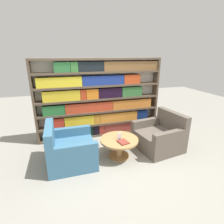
# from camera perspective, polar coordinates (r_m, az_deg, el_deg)

# --- Properties ---
(ground_plane) EXTENTS (14.00, 14.00, 0.00)m
(ground_plane) POSITION_cam_1_polar(r_m,az_deg,el_deg) (3.61, 1.90, -16.86)
(ground_plane) COLOR gray
(bookshelf) EXTENTS (3.17, 0.30, 2.00)m
(bookshelf) POSITION_cam_1_polar(r_m,az_deg,el_deg) (4.51, -3.85, 4.11)
(bookshelf) COLOR silver
(bookshelf) RESTS_ON ground_plane
(armchair_left) EXTENTS (0.90, 0.91, 0.84)m
(armchair_left) POSITION_cam_1_polar(r_m,az_deg,el_deg) (3.62, -13.70, -12.02)
(armchair_left) COLOR #386684
(armchair_left) RESTS_ON ground_plane
(armchair_right) EXTENTS (1.02, 1.03, 0.84)m
(armchair_right) POSITION_cam_1_polar(r_m,az_deg,el_deg) (4.18, 15.27, -7.80)
(armchair_right) COLOR brown
(armchair_right) RESTS_ON ground_plane
(coffee_table) EXTENTS (0.79, 0.79, 0.42)m
(coffee_table) POSITION_cam_1_polar(r_m,az_deg,el_deg) (3.71, 2.35, -10.39)
(coffee_table) COLOR #AD7F4C
(coffee_table) RESTS_ON ground_plane
(table_sign) EXTENTS (0.09, 0.06, 0.14)m
(table_sign) POSITION_cam_1_polar(r_m,az_deg,el_deg) (3.62, 2.38, -7.93)
(table_sign) COLOR black
(table_sign) RESTS_ON coffee_table
(stray_book) EXTENTS (0.22, 0.26, 0.03)m
(stray_book) POSITION_cam_1_polar(r_m,az_deg,el_deg) (3.51, 3.65, -9.74)
(stray_book) COLOR brown
(stray_book) RESTS_ON coffee_table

